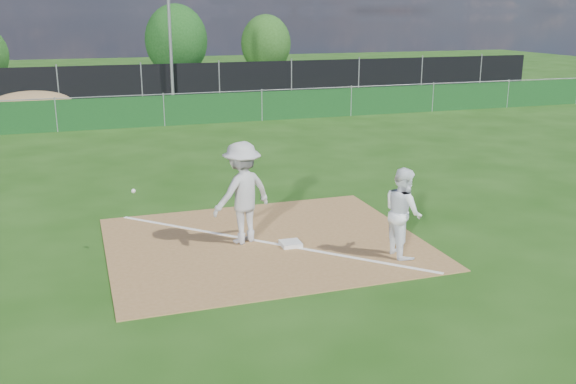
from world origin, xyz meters
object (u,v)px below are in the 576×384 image
object	(u,v)px
light_pole	(169,19)
tree_right	(266,44)
play_at_first	(242,193)
tree_mid	(176,40)
runner	(403,212)
first_base	(291,244)
car_right	(246,75)
car_mid	(81,78)

from	to	relation	value
light_pole	tree_right	size ratio (longest dim) A/B	1.92
play_at_first	tree_mid	distance (m)	32.40
runner	tree_right	bearing A→B (deg)	-9.97
runner	tree_mid	size ratio (longest dim) A/B	0.34
play_at_first	tree_right	size ratio (longest dim) A/B	0.67
first_base	car_right	size ratio (longest dim) A/B	0.09
play_at_first	light_pole	bearing A→B (deg)	84.98
first_base	tree_right	world-z (taller)	tree_right
runner	car_right	bearing A→B (deg)	-6.56
tree_mid	light_pole	bearing A→B (deg)	-100.31
runner	tree_mid	xyz separation A→B (m)	(1.20, 33.72, 1.67)
first_base	runner	world-z (taller)	runner
play_at_first	runner	xyz separation A→B (m)	(2.62, -1.58, -0.18)
runner	play_at_first	bearing A→B (deg)	61.47
first_base	car_right	distance (m)	28.07
car_mid	tree_right	bearing A→B (deg)	-76.73
first_base	tree_mid	bearing A→B (deg)	84.72
tree_right	car_right	bearing A→B (deg)	-116.49
play_at_first	tree_right	xyz separation A→B (m)	(10.32, 33.15, 1.13)
tree_right	first_base	bearing A→B (deg)	-105.78
play_at_first	car_mid	xyz separation A→B (m)	(-2.44, 27.25, -0.34)
car_mid	tree_right	distance (m)	14.13
car_mid	tree_right	world-z (taller)	tree_right
light_pole	play_at_first	bearing A→B (deg)	-95.02
light_pole	runner	xyz separation A→B (m)	(0.73, -23.09, -3.17)
light_pole	tree_mid	distance (m)	10.90
light_pole	car_mid	xyz separation A→B (m)	(-4.33, 5.74, -3.33)
first_base	tree_mid	distance (m)	32.89
first_base	car_mid	size ratio (longest dim) A/B	0.09
car_right	tree_mid	world-z (taller)	tree_mid
runner	car_right	size ratio (longest dim) A/B	0.39
play_at_first	car_right	bearing A→B (deg)	75.04
light_pole	first_base	bearing A→B (deg)	-92.82
runner	tree_mid	bearing A→B (deg)	0.49
light_pole	tree_right	xyz separation A→B (m)	(8.43, 11.64, -1.85)
car_mid	play_at_first	bearing A→B (deg)	173.56
play_at_first	car_right	world-z (taller)	play_at_first
play_at_first	tree_mid	world-z (taller)	tree_mid
runner	car_right	xyz separation A→B (m)	(4.54, 28.39, -0.21)
runner	car_right	world-z (taller)	runner
light_pole	play_at_first	size ratio (longest dim) A/B	2.85
car_mid	light_pole	bearing A→B (deg)	-154.54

